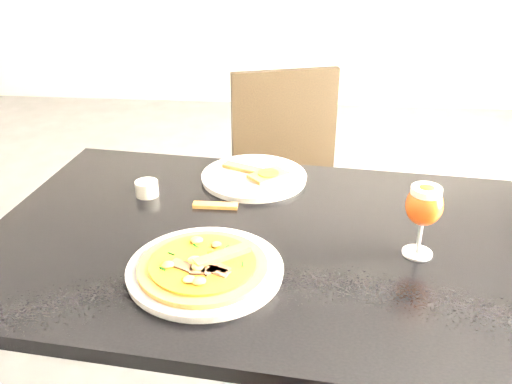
# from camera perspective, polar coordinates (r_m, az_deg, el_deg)

# --- Properties ---
(dining_table) EXTENTS (1.27, 0.92, 0.75)m
(dining_table) POSITION_cam_1_polar(r_m,az_deg,el_deg) (1.30, 0.30, -7.85)
(dining_table) COLOR black
(dining_table) RESTS_ON ground
(chair_far) EXTENTS (0.51, 0.51, 0.88)m
(chair_far) POSITION_cam_1_polar(r_m,az_deg,el_deg) (2.06, 3.58, 0.52)
(chair_far) COLOR black
(chair_far) RESTS_ON ground
(plate_main) EXTENTS (0.35, 0.35, 0.02)m
(plate_main) POSITION_cam_1_polar(r_m,az_deg,el_deg) (1.13, -5.09, -7.78)
(plate_main) COLOR silver
(plate_main) RESTS_ON dining_table
(pizza) EXTENTS (0.25, 0.25, 0.03)m
(pizza) POSITION_cam_1_polar(r_m,az_deg,el_deg) (1.11, -5.29, -7.28)
(pizza) COLOR #A47327
(pizza) RESTS_ON plate_main
(plate_second) EXTENTS (0.34, 0.34, 0.01)m
(plate_second) POSITION_cam_1_polar(r_m,az_deg,el_deg) (1.50, -0.19, 1.49)
(plate_second) COLOR silver
(plate_second) RESTS_ON dining_table
(crust_scraps) EXTENTS (0.18, 0.13, 0.01)m
(crust_scraps) POSITION_cam_1_polar(r_m,az_deg,el_deg) (1.49, 0.41, 1.94)
(crust_scraps) COLOR #A47327
(crust_scraps) RESTS_ON plate_second
(loose_crust) EXTENTS (0.11, 0.03, 0.01)m
(loose_crust) POSITION_cam_1_polar(r_m,az_deg,el_deg) (1.37, -4.10, -1.35)
(loose_crust) COLOR #A47327
(loose_crust) RESTS_ON dining_table
(sauce_cup) EXTENTS (0.06, 0.06, 0.04)m
(sauce_cup) POSITION_cam_1_polar(r_m,az_deg,el_deg) (1.44, -10.87, 0.42)
(sauce_cup) COLOR beige
(sauce_cup) RESTS_ON dining_table
(beer_glass) EXTENTS (0.08, 0.08, 0.16)m
(beer_glass) POSITION_cam_1_polar(r_m,az_deg,el_deg) (1.18, 16.48, -1.32)
(beer_glass) COLOR silver
(beer_glass) RESTS_ON dining_table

